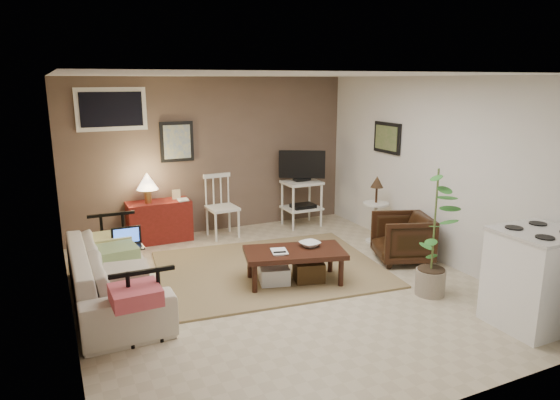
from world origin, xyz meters
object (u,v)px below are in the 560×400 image
armchair (402,236)px  sofa (114,265)px  coffee_table (294,264)px  spindle_chair (222,208)px  potted_plant (434,228)px  red_console (158,217)px  tv_stand (302,186)px  stove (535,278)px  side_table (376,202)px

armchair → sofa: bearing=-74.9°
coffee_table → spindle_chair: 2.12m
sofa → armchair: sofa is taller
potted_plant → coffee_table: bearing=143.5°
spindle_chair → red_console: bearing=169.5°
tv_stand → armchair: tv_stand is taller
tv_stand → spindle_chair: bearing=179.6°
armchair → stove: stove is taller
spindle_chair → potted_plant: size_ratio=0.65×
coffee_table → side_table: 2.03m
side_table → stove: size_ratio=1.02×
potted_plant → stove: bearing=-67.5°
sofa → red_console: 2.10m
sofa → tv_stand: tv_stand is taller
tv_stand → armchair: size_ratio=1.79×
spindle_chair → sofa: bearing=-136.1°
red_console → armchair: size_ratio=1.51×
sofa → stove: (3.63, -2.27, 0.06)m
stove → spindle_chair: bearing=114.4°
tv_stand → potted_plant: size_ratio=0.86×
coffee_table → spindle_chair: size_ratio=1.34×
side_table → coffee_table: bearing=-153.9°
armchair → side_table: bearing=-170.7°
coffee_table → stove: stove is taller
sofa → potted_plant: (3.22, -1.29, 0.35)m
potted_plant → stove: (0.40, -0.98, -0.29)m
coffee_table → spindle_chair: bearing=94.5°
stove → tv_stand: bearing=96.4°
coffee_table → potted_plant: potted_plant is taller
coffee_table → potted_plant: size_ratio=0.87×
tv_stand → potted_plant: bearing=-89.2°
tv_stand → stove: 4.03m
armchair → potted_plant: bearing=-1.4°
spindle_chair → potted_plant: potted_plant is taller
sofa → potted_plant: potted_plant is taller
tv_stand → potted_plant: potted_plant is taller
coffee_table → sofa: (-1.97, 0.37, 0.18)m
coffee_table → armchair: bearing=2.2°
side_table → spindle_chair: bearing=147.8°
armchair → potted_plant: (-0.39, -0.99, 0.43)m
tv_stand → armchair: (0.43, -2.04, -0.31)m
red_console → potted_plant: (2.35, -3.20, 0.41)m
side_table → stove: (-0.13, -2.78, -0.13)m
sofa → armchair: (3.61, -0.31, -0.07)m
coffee_table → potted_plant: bearing=-36.5°
red_console → armchair: (2.73, -2.22, -0.02)m
red_console → potted_plant: bearing=-53.8°
red_console → coffee_table: bearing=-64.3°
red_console → tv_stand: bearing=-4.5°
spindle_chair → potted_plant: bearing=-65.0°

